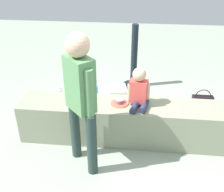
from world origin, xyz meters
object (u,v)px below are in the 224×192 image
(water_bottle_far_side, at_px, (135,96))
(party_cup_red, at_px, (68,111))
(child_seated, at_px, (139,90))
(handbag_black_leather, at_px, (202,102))
(adult_standing, at_px, (80,93))
(cake_box_white, at_px, (118,91))
(water_bottle_near_gift, at_px, (60,93))
(gift_bag, at_px, (90,94))
(cake_plate, at_px, (120,102))

(water_bottle_far_side, xyz_separation_m, party_cup_red, (-0.98, -0.53, -0.03))
(child_seated, height_order, handbag_black_leather, child_seated)
(adult_standing, bearing_deg, cake_box_white, 81.98)
(child_seated, distance_m, water_bottle_far_side, 1.19)
(child_seated, xyz_separation_m, water_bottle_near_gift, (-1.29, 0.95, -0.63))
(adult_standing, relative_size, gift_bag, 4.58)
(water_bottle_far_side, xyz_separation_m, handbag_black_leather, (1.03, -0.17, 0.04))
(adult_standing, distance_m, handbag_black_leather, 2.22)
(party_cup_red, height_order, handbag_black_leather, handbag_black_leather)
(water_bottle_near_gift, bearing_deg, handbag_black_leather, -3.10)
(party_cup_red, bearing_deg, cake_box_white, 45.09)
(child_seated, distance_m, water_bottle_near_gift, 1.72)
(child_seated, xyz_separation_m, cake_plate, (-0.23, 0.01, -0.19))
(cake_box_white, bearing_deg, child_seated, -73.19)
(adult_standing, xyz_separation_m, water_bottle_near_gift, (-0.70, 1.48, -0.84))
(cake_plate, xyz_separation_m, gift_bag, (-0.53, 0.85, -0.38))
(handbag_black_leather, bearing_deg, adult_standing, -139.02)
(child_seated, distance_m, party_cup_red, 1.32)
(handbag_black_leather, bearing_deg, cake_plate, -145.71)
(gift_bag, bearing_deg, adult_standing, -82.78)
(gift_bag, height_order, cake_box_white, gift_bag)
(adult_standing, relative_size, cake_box_white, 4.69)
(water_bottle_near_gift, bearing_deg, gift_bag, -9.79)
(child_seated, bearing_deg, gift_bag, 131.59)
(water_bottle_far_side, bearing_deg, child_seated, -86.76)
(child_seated, relative_size, water_bottle_far_side, 2.68)
(cake_box_white, bearing_deg, water_bottle_near_gift, -167.52)
(water_bottle_near_gift, xyz_separation_m, water_bottle_far_side, (1.23, 0.05, -0.01))
(adult_standing, height_order, water_bottle_near_gift, adult_standing)
(water_bottle_far_side, distance_m, handbag_black_leather, 1.05)
(party_cup_red, relative_size, cake_box_white, 0.34)
(cake_plate, relative_size, cake_box_white, 0.68)
(handbag_black_leather, bearing_deg, gift_bag, 178.93)
(child_seated, height_order, cake_plate, child_seated)
(water_bottle_far_side, bearing_deg, handbag_black_leather, -9.63)
(gift_bag, distance_m, water_bottle_far_side, 0.72)
(cake_plate, distance_m, party_cup_red, 1.04)
(adult_standing, height_order, gift_bag, adult_standing)
(child_seated, bearing_deg, cake_box_white, 106.81)
(cake_plate, xyz_separation_m, water_bottle_far_side, (0.17, 1.00, -0.45))
(adult_standing, bearing_deg, child_seated, 42.04)
(child_seated, xyz_separation_m, cake_box_white, (-0.35, 1.16, -0.66))
(cake_plate, relative_size, water_bottle_far_side, 1.24)
(water_bottle_far_side, xyz_separation_m, cake_box_white, (-0.29, 0.15, -0.01))
(gift_bag, distance_m, cake_box_white, 0.52)
(cake_plate, distance_m, handbag_black_leather, 1.51)
(water_bottle_far_side, bearing_deg, party_cup_red, -151.49)
(water_bottle_near_gift, distance_m, cake_box_white, 0.96)
(cake_box_white, bearing_deg, cake_plate, -84.04)
(water_bottle_near_gift, bearing_deg, party_cup_red, -62.08)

